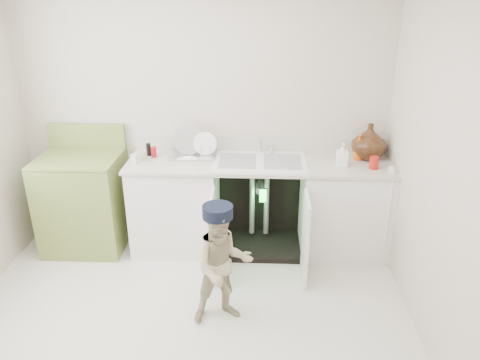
# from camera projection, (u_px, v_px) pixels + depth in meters

# --- Properties ---
(ground) EXTENTS (3.50, 3.50, 0.00)m
(ground) POSITION_uv_depth(u_px,v_px,m) (185.00, 328.00, 3.55)
(ground) COLOR beige
(ground) RESTS_ON ground
(room_shell) EXTENTS (6.00, 5.50, 1.26)m
(room_shell) POSITION_uv_depth(u_px,v_px,m) (176.00, 176.00, 3.06)
(room_shell) COLOR #C0B4A4
(room_shell) RESTS_ON ground
(counter_run) EXTENTS (2.44, 1.02, 1.23)m
(counter_run) POSITION_uv_depth(u_px,v_px,m) (263.00, 203.00, 4.45)
(counter_run) COLOR silver
(counter_run) RESTS_ON ground
(avocado_stove) EXTENTS (0.75, 0.65, 1.16)m
(avocado_stove) POSITION_uv_depth(u_px,v_px,m) (84.00, 201.00, 4.50)
(avocado_stove) COLOR olive
(avocado_stove) RESTS_ON ground
(repair_worker) EXTENTS (0.61, 0.97, 0.97)m
(repair_worker) POSITION_uv_depth(u_px,v_px,m) (223.00, 264.00, 3.47)
(repair_worker) COLOR beige
(repair_worker) RESTS_ON ground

